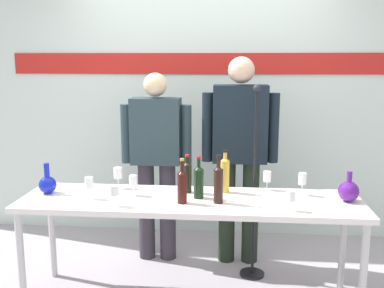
# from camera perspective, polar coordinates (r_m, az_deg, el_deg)

# --- Properties ---
(back_wall) EXTENTS (5.37, 0.11, 3.00)m
(back_wall) POSITION_cam_1_polar(r_m,az_deg,el_deg) (4.44, 1.44, 7.58)
(back_wall) COLOR silver
(back_wall) RESTS_ON ground
(display_table) EXTENTS (2.40, 0.64, 0.78)m
(display_table) POSITION_cam_1_polar(r_m,az_deg,el_deg) (3.20, -0.24, -8.03)
(display_table) COLOR white
(display_table) RESTS_ON ground
(decanter_blue_left) EXTENTS (0.13, 0.13, 0.23)m
(decanter_blue_left) POSITION_cam_1_polar(r_m,az_deg,el_deg) (3.45, -17.93, -4.85)
(decanter_blue_left) COLOR #1421B9
(decanter_blue_left) RESTS_ON display_table
(decanter_blue_right) EXTENTS (0.14, 0.14, 0.21)m
(decanter_blue_right) POSITION_cam_1_polar(r_m,az_deg,el_deg) (3.28, 19.32, -5.66)
(decanter_blue_right) COLOR #551B82
(decanter_blue_right) RESTS_ON display_table
(presenter_left) EXTENTS (0.61, 0.22, 1.64)m
(presenter_left) POSITION_cam_1_polar(r_m,az_deg,el_deg) (3.85, -4.57, -1.41)
(presenter_left) COLOR #322D37
(presenter_left) RESTS_ON ground
(presenter_right) EXTENTS (0.64, 0.22, 1.77)m
(presenter_right) POSITION_cam_1_polar(r_m,az_deg,el_deg) (3.78, 6.11, -0.29)
(presenter_right) COLOR black
(presenter_right) RESTS_ON ground
(wine_bottle_0) EXTENTS (0.07, 0.07, 0.30)m
(wine_bottle_0) POSITION_cam_1_polar(r_m,az_deg,el_deg) (3.16, 0.85, -4.70)
(wine_bottle_0) COLOR black
(wine_bottle_0) RESTS_ON display_table
(wine_bottle_1) EXTENTS (0.06, 0.06, 0.34)m
(wine_bottle_1) POSITION_cam_1_polar(r_m,az_deg,el_deg) (3.06, 3.38, -4.95)
(wine_bottle_1) COLOR black
(wine_bottle_1) RESTS_ON display_table
(wine_bottle_2) EXTENTS (0.07, 0.07, 0.29)m
(wine_bottle_2) POSITION_cam_1_polar(r_m,az_deg,el_deg) (3.30, -0.62, -4.08)
(wine_bottle_2) COLOR black
(wine_bottle_2) RESTS_ON display_table
(wine_bottle_3) EXTENTS (0.07, 0.07, 0.32)m
(wine_bottle_3) POSITION_cam_1_polar(r_m,az_deg,el_deg) (3.30, 4.22, -3.78)
(wine_bottle_3) COLOR gold
(wine_bottle_3) RESTS_ON display_table
(wine_bottle_4) EXTENTS (0.07, 0.07, 0.31)m
(wine_bottle_4) POSITION_cam_1_polar(r_m,az_deg,el_deg) (3.05, -1.27, -5.26)
(wine_bottle_4) COLOR #35100D
(wine_bottle_4) RESTS_ON display_table
(wine_glass_left_0) EXTENTS (0.07, 0.07, 0.16)m
(wine_glass_left_0) POSITION_cam_1_polar(r_m,az_deg,el_deg) (3.45, -9.41, -3.71)
(wine_glass_left_0) COLOR white
(wine_glass_left_0) RESTS_ON display_table
(wine_glass_left_1) EXTENTS (0.06, 0.06, 0.16)m
(wine_glass_left_1) POSITION_cam_1_polar(r_m,az_deg,el_deg) (3.23, -12.99, -4.93)
(wine_glass_left_1) COLOR white
(wine_glass_left_1) RESTS_ON display_table
(wine_glass_left_2) EXTENTS (0.06, 0.06, 0.15)m
(wine_glass_left_2) POSITION_cam_1_polar(r_m,az_deg,el_deg) (3.26, -7.52, -4.81)
(wine_glass_left_2) COLOR white
(wine_glass_left_2) RESTS_ON display_table
(wine_glass_left_3) EXTENTS (0.06, 0.06, 0.14)m
(wine_glass_left_3) POSITION_cam_1_polar(r_m,az_deg,el_deg) (3.04, -9.88, -5.91)
(wine_glass_left_3) COLOR white
(wine_glass_left_3) RESTS_ON display_table
(wine_glass_right_0) EXTENTS (0.06, 0.06, 0.14)m
(wine_glass_right_0) POSITION_cam_1_polar(r_m,az_deg,el_deg) (3.41, 9.55, -4.15)
(wine_glass_right_0) COLOR white
(wine_glass_right_0) RESTS_ON display_table
(wine_glass_right_1) EXTENTS (0.06, 0.06, 0.14)m
(wine_glass_right_1) POSITION_cam_1_polar(r_m,az_deg,el_deg) (2.98, 12.52, -6.55)
(wine_glass_right_1) COLOR white
(wine_glass_right_1) RESTS_ON display_table
(wine_glass_right_2) EXTENTS (0.06, 0.06, 0.17)m
(wine_glass_right_2) POSITION_cam_1_polar(r_m,az_deg,el_deg) (3.33, 13.88, -4.39)
(wine_glass_right_2) COLOR white
(wine_glass_right_2) RESTS_ON display_table
(microphone_stand) EXTENTS (0.20, 0.20, 1.56)m
(microphone_stand) POSITION_cam_1_polar(r_m,az_deg,el_deg) (3.66, 7.85, -8.85)
(microphone_stand) COLOR black
(microphone_stand) RESTS_ON ground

